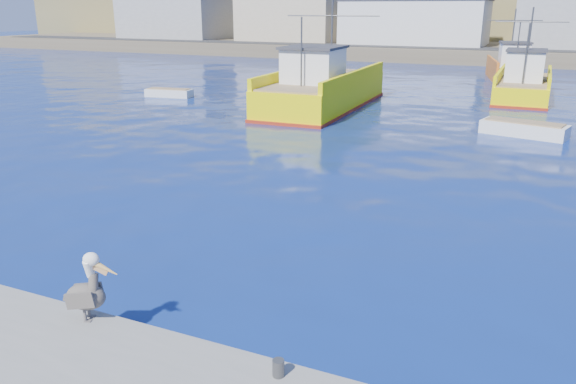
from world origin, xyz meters
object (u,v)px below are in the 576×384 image
object	(u,v)px
trawler_yellow_a	(322,90)
skiff_mid	(524,130)
boat_orange	(511,68)
skiff_left	(169,93)
trawler_yellow_b	(523,85)
pelican	(87,291)

from	to	relation	value
trawler_yellow_a	skiff_mid	bearing A→B (deg)	-16.62
boat_orange	trawler_yellow_a	bearing A→B (deg)	-116.28
trawler_yellow_a	skiff_left	distance (m)	12.03
boat_orange	skiff_left	size ratio (longest dim) A/B	2.65
trawler_yellow_b	skiff_left	size ratio (longest dim) A/B	2.87
trawler_yellow_b	pelican	distance (m)	37.17
trawler_yellow_a	boat_orange	xyz separation A→B (m)	(10.26, 20.77, -0.11)
pelican	boat_orange	bearing A→B (deg)	84.48
boat_orange	skiff_mid	distance (m)	24.60
skiff_mid	skiff_left	bearing A→B (deg)	171.76
trawler_yellow_a	skiff_left	size ratio (longest dim) A/B	3.89
trawler_yellow_a	trawler_yellow_b	size ratio (longest dim) A/B	1.35
boat_orange	skiff_left	distance (m)	30.57
skiff_left	pelican	size ratio (longest dim) A/B	2.52
trawler_yellow_b	boat_orange	xyz separation A→B (m)	(-1.53, 11.42, 0.08)
skiff_left	pelican	xyz separation A→B (m)	(17.60, -27.11, 0.87)
skiff_mid	pelican	distance (m)	24.56
skiff_mid	boat_orange	bearing A→B (deg)	95.15
boat_orange	pelican	world-z (taller)	boat_orange
boat_orange	skiff_mid	xyz separation A→B (m)	(2.21, -24.49, -0.77)
trawler_yellow_b	skiff_left	distance (m)	25.63
trawler_yellow_b	boat_orange	world-z (taller)	trawler_yellow_b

